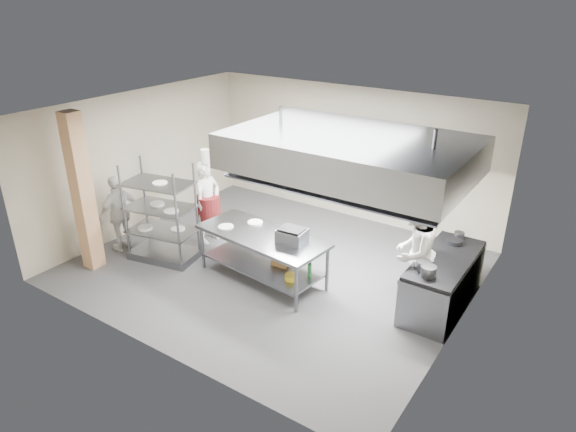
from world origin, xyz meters
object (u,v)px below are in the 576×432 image
Objects in this scene: pass_rack at (161,213)px; chef_head at (208,202)px; cooking_range at (442,283)px; stockpot at (423,265)px; chef_line at (413,252)px; chef_plating at (120,213)px; griddle at (292,236)px; island at (262,257)px.

pass_rack reaches higher than chef_head.
cooking_range is at bearing -84.02° from chef_head.
stockpot reaches higher than cooking_range.
pass_rack is 4.76m from chef_line.
chef_head is 4.69m from stockpot.
chef_plating is (-6.08, -1.60, 0.37)m from cooking_range.
griddle is at bearing -158.72° from cooking_range.
chef_head is at bearing -83.29° from chef_line.
griddle is at bearing -64.43° from chef_line.
pass_rack reaches higher than griddle.
stockpot is at bearing 14.19° from island.
pass_rack is 5.31m from cooking_range.
griddle is (2.71, 0.47, 0.06)m from pass_rack.
chef_line is (-0.48, -0.23, 0.54)m from cooking_range.
cooking_range is 6.30m from chef_plating.
island is 1.22× the size of cooking_range.
island is 1.40× the size of chef_head.
stockpot is (2.21, 0.35, -0.05)m from griddle.
chef_head is (-4.86, -0.33, 0.45)m from cooking_range.
chef_plating is at bearing -170.20° from stockpot.
stockpot is (0.30, -0.36, 0.02)m from chef_line.
stockpot is at bearing -107.04° from cooking_range.
island is at bearing -179.31° from griddle.
chef_plating is at bearing -162.66° from island.
chef_head is at bearing 176.97° from stockpot.
cooking_range is at bearing 72.96° from stockpot.
chef_line is at bearing 22.86° from island.
cooking_range is at bearing 16.93° from griddle.
chef_head reaches higher than stockpot.
pass_rack is 2.75m from griddle.
chef_line reaches higher than chef_plating.
cooking_range is at bearing 24.26° from island.
chef_plating reaches higher than stockpot.
stockpot is at bearing 4.62° from griddle.
griddle is 2.24m from stockpot.
chef_line is at bearing 15.92° from griddle.
griddle reaches higher than cooking_range.
griddle is (3.69, 0.67, 0.24)m from chef_plating.
cooking_range is at bearing 120.44° from chef_line.
chef_line is at bearing 107.40° from chef_plating.
island is at bearing -171.86° from stockpot.
chef_head is 1.76m from chef_plating.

